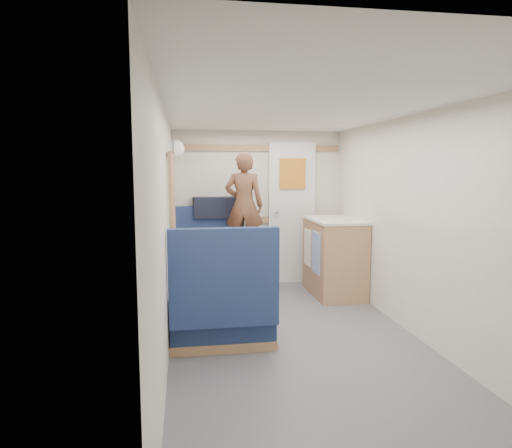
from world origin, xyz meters
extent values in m
plane|color=#515156|center=(0.00, 0.00, 0.00)|extent=(4.50, 4.50, 0.00)
plane|color=silver|center=(0.00, 0.00, 2.00)|extent=(4.50, 4.50, 0.00)
cube|color=silver|center=(0.00, 2.25, 1.00)|extent=(2.20, 0.02, 2.00)
cube|color=silver|center=(-1.10, 0.00, 1.00)|extent=(0.02, 4.50, 2.00)
cube|color=silver|center=(1.10, 0.00, 1.00)|extent=(0.02, 4.50, 2.00)
cube|color=#976444|center=(0.00, 2.23, 0.85)|extent=(2.15, 0.02, 0.08)
cube|color=#976444|center=(0.00, 2.23, 1.78)|extent=(2.15, 0.02, 0.08)
cube|color=#9AA78E|center=(-1.08, 1.00, 1.25)|extent=(0.04, 1.30, 0.72)
cube|color=white|center=(0.45, 2.22, 0.93)|extent=(0.62, 0.04, 1.86)
cube|color=orange|center=(0.45, 2.19, 1.45)|extent=(0.34, 0.03, 0.40)
cylinder|color=silver|center=(0.23, 2.17, 0.95)|extent=(0.04, 0.10, 0.04)
cube|color=white|center=(-0.65, 1.00, 0.70)|extent=(0.62, 0.92, 0.04)
cylinder|color=silver|center=(-0.65, 1.00, 0.35)|extent=(0.08, 0.08, 0.66)
cylinder|color=silver|center=(-0.65, 1.00, 0.01)|extent=(0.36, 0.36, 0.03)
cube|color=navy|center=(-0.65, 1.80, 0.23)|extent=(0.88, 0.50, 0.45)
cube|color=navy|center=(-0.65, 2.08, 0.65)|extent=(0.88, 0.10, 0.80)
cube|color=#976444|center=(-0.65, 1.80, 0.04)|extent=(0.90, 0.52, 0.08)
cube|color=navy|center=(-0.65, 0.20, 0.23)|extent=(0.88, 0.50, 0.45)
cube|color=navy|center=(-0.65, -0.08, 0.65)|extent=(0.88, 0.10, 0.80)
cube|color=#976444|center=(-0.65, 0.20, 0.04)|extent=(0.90, 0.52, 0.08)
cube|color=#976444|center=(-0.65, 2.12, 0.88)|extent=(0.90, 0.14, 0.04)
sphere|color=white|center=(-1.04, 1.85, 1.75)|extent=(0.20, 0.20, 0.20)
cube|color=#976444|center=(0.82, 1.55, 0.45)|extent=(0.54, 0.90, 0.90)
cube|color=silver|center=(0.82, 1.55, 0.91)|extent=(0.56, 0.92, 0.03)
cube|color=#5972B2|center=(0.54, 1.37, 0.55)|extent=(0.01, 0.30, 0.48)
cube|color=silver|center=(0.54, 1.73, 0.55)|extent=(0.01, 0.28, 0.44)
imported|color=brown|center=(-0.25, 1.73, 1.08)|extent=(0.52, 0.41, 1.26)
cube|color=black|center=(-0.58, 2.12, 1.03)|extent=(0.54, 0.27, 0.26)
cube|color=silver|center=(-0.59, 0.74, 0.73)|extent=(0.37, 0.43, 0.02)
sphere|color=orange|center=(-0.43, 0.84, 0.77)|extent=(0.07, 0.07, 0.07)
cube|color=#F7ED8E|center=(-0.61, 0.88, 0.76)|extent=(0.12, 0.09, 0.04)
cylinder|color=white|center=(-0.68, 0.92, 0.72)|extent=(0.06, 0.06, 0.01)
cylinder|color=white|center=(-0.68, 0.92, 0.78)|extent=(0.01, 0.01, 0.10)
sphere|color=#48070D|center=(-0.68, 0.92, 0.85)|extent=(0.08, 0.08, 0.08)
cylinder|color=silver|center=(-0.76, 0.74, 0.77)|extent=(0.07, 0.07, 0.11)
cylinder|color=brown|center=(-0.55, 0.96, 0.77)|extent=(0.07, 0.07, 0.10)
cylinder|color=black|center=(-0.53, 1.17, 0.76)|extent=(0.03, 0.03, 0.09)
cylinder|color=white|center=(-0.58, 0.96, 0.76)|extent=(0.04, 0.04, 0.09)
cube|color=brown|center=(-0.43, 1.37, 0.77)|extent=(0.14, 0.23, 0.09)
camera|label=1|loc=(-0.95, -3.64, 1.52)|focal=32.00mm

